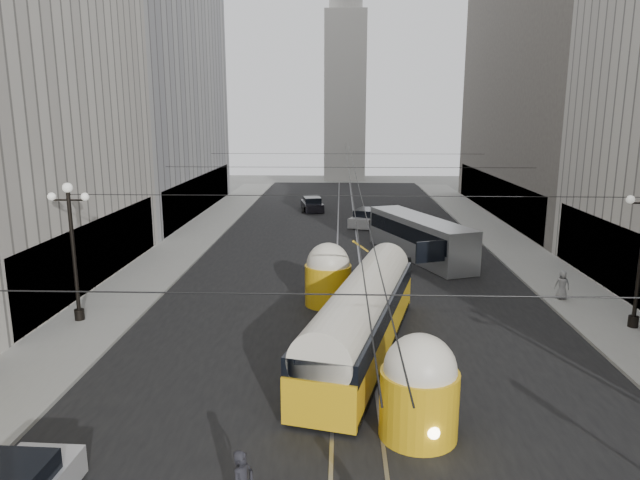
{
  "coord_description": "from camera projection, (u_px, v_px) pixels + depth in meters",
  "views": [
    {
      "loc": [
        -0.55,
        -6.61,
        9.4
      ],
      "look_at": [
        -1.4,
        16.99,
        4.24
      ],
      "focal_mm": 32.0,
      "sensor_mm": 36.0,
      "label": 1
    }
  ],
  "objects": [
    {
      "name": "rail_right",
      "position": [
        358.0,
        252.0,
        40.15
      ],
      "size": [
        0.12,
        85.0,
        0.04
      ],
      "primitive_type": "cube",
      "color": "gray",
      "rests_on": "ground"
    },
    {
      "name": "sedan_white_far",
      "position": [
        367.0,
        218.0,
        49.77
      ],
      "size": [
        3.4,
        4.99,
        1.46
      ],
      "color": "#B9B9B9",
      "rests_on": "ground"
    },
    {
      "name": "city_bus",
      "position": [
        419.0,
        236.0,
        38.23
      ],
      "size": [
        6.1,
        11.25,
        2.75
      ],
      "color": "#A4A7AA",
      "rests_on": "ground"
    },
    {
      "name": "sedan_dark_far",
      "position": [
        312.0,
        204.0,
        57.59
      ],
      "size": [
        2.59,
        4.71,
        1.41
      ],
      "color": "black",
      "rests_on": "ground"
    },
    {
      "name": "rail_left",
      "position": [
        337.0,
        252.0,
        40.2
      ],
      "size": [
        0.12,
        85.0,
        0.04
      ],
      "primitive_type": "cube",
      "color": "gray",
      "rests_on": "ground"
    },
    {
      "name": "sidewalk_right",
      "position": [
        506.0,
        242.0,
        43.15
      ],
      "size": [
        4.0,
        72.0,
        0.15
      ],
      "primitive_type": "cube",
      "color": "gray",
      "rests_on": "ground"
    },
    {
      "name": "building_right_far",
      "position": [
        570.0,
        37.0,
        51.12
      ],
      "size": [
        12.6,
        32.6,
        32.6
      ],
      "color": "#514C47",
      "rests_on": "ground"
    },
    {
      "name": "distant_tower",
      "position": [
        345.0,
        77.0,
        83.35
      ],
      "size": [
        6.0,
        6.0,
        31.36
      ],
      "color": "#B2AFA8",
      "rests_on": "ground"
    },
    {
      "name": "catenary",
      "position": [
        351.0,
        170.0,
        37.93
      ],
      "size": [
        25.0,
        72.0,
        0.23
      ],
      "color": "black",
      "rests_on": "ground"
    },
    {
      "name": "road",
      "position": [
        348.0,
        252.0,
        40.17
      ],
      "size": [
        20.0,
        85.0,
        0.02
      ],
      "primitive_type": "cube",
      "color": "black",
      "rests_on": "ground"
    },
    {
      "name": "building_left_far",
      "position": [
        132.0,
        62.0,
        52.96
      ],
      "size": [
        12.6,
        28.6,
        28.6
      ],
      "color": "#999999",
      "rests_on": "ground"
    },
    {
      "name": "sidewalk_left",
      "position": [
        192.0,
        239.0,
        44.0
      ],
      "size": [
        4.0,
        72.0,
        0.15
      ],
      "primitive_type": "cube",
      "color": "gray",
      "rests_on": "ground"
    },
    {
      "name": "lamppost_left_mid",
      "position": [
        73.0,
        244.0,
        25.66
      ],
      "size": [
        1.86,
        0.44,
        6.37
      ],
      "color": "black",
      "rests_on": "sidewalk_left"
    },
    {
      "name": "pedestrian_sidewalk_right",
      "position": [
        562.0,
        285.0,
        29.27
      ],
      "size": [
        0.8,
        0.57,
        1.5
      ],
      "primitive_type": "imported",
      "rotation": [
        0.0,
        0.0,
        2.97
      ],
      "color": "gray",
      "rests_on": "sidewalk_right"
    },
    {
      "name": "streetcar",
      "position": [
        362.0,
        316.0,
        22.73
      ],
      "size": [
        5.31,
        14.54,
        3.25
      ],
      "color": "gold",
      "rests_on": "ground"
    }
  ]
}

